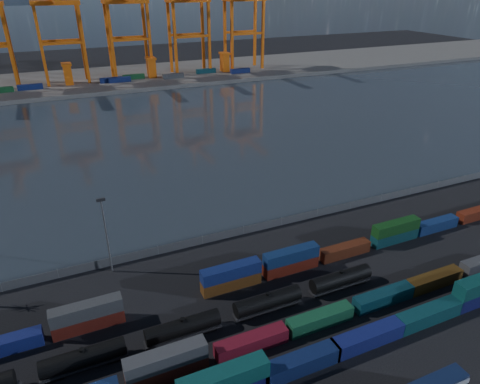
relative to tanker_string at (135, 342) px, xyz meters
name	(u,v)px	position (x,y,z in m)	size (l,w,h in m)	color
ground	(308,311)	(29.80, -3.15, -1.98)	(700.00, 700.00, 0.00)	black
harbor_water	(160,135)	(29.80, 101.85, -1.97)	(700.00, 700.00, 0.00)	#29323C
far_quay	(114,79)	(29.80, 206.85, -0.98)	(700.00, 70.00, 2.00)	#514F4C
container_row_south	(371,333)	(34.80, -13.52, 0.17)	(140.87, 2.63, 5.60)	#404145
container_row_mid	(348,309)	(35.43, -6.80, -0.43)	(141.62, 2.46, 5.25)	#3B3D40
container_row_north	(313,256)	(37.93, 8.45, 0.06)	(127.96, 2.38, 5.06)	navy
tanker_string	(135,342)	(0.00, 0.00, 0.00)	(90.35, 2.76, 3.95)	black
waterfront_fence	(244,230)	(29.80, 24.85, -0.98)	(160.12, 0.12, 2.20)	#595B5E
yard_light_mast	(106,232)	(-0.20, 22.85, 7.32)	(1.60, 0.40, 16.60)	slate
gantry_cranes	(93,12)	(22.30, 200.24, 35.25)	(198.36, 44.85, 60.74)	orange
quay_containers	(97,81)	(18.80, 192.31, 1.32)	(172.58, 10.99, 2.60)	navy
straddle_carriers	(111,70)	(27.30, 196.85, 5.84)	(140.00, 7.00, 11.10)	orange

